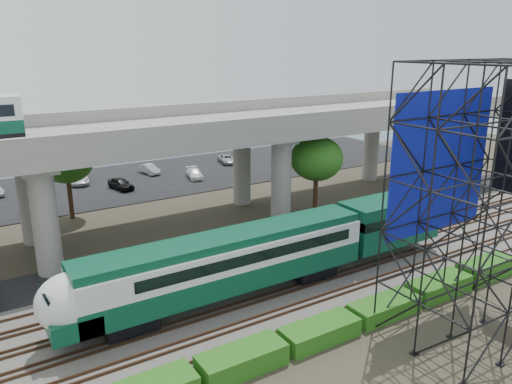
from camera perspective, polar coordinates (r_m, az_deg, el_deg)
ground at (r=31.63m, az=0.76°, el=-13.47°), size 140.00×140.00×0.00m
ballast_bed at (r=33.07m, az=-1.15°, el=-11.85°), size 90.00×12.00×0.20m
service_road at (r=39.91m, az=-7.48°, el=-6.90°), size 90.00×5.00×0.08m
parking_lot at (r=60.99m, az=-16.79°, el=0.83°), size 90.00×18.00×0.08m
harbor_water at (r=81.94m, az=-20.99°, el=4.32°), size 140.00×40.00×0.03m
rail_tracks at (r=32.98m, az=-1.16°, el=-11.57°), size 90.00×9.52×0.16m
commuter_train at (r=32.26m, az=0.18°, el=-7.10°), size 29.30×3.06×4.30m
overpass at (r=42.03m, az=-12.54°, el=5.72°), size 80.00×12.00×12.40m
scaffold_tower at (r=29.37m, az=24.61°, el=-1.52°), size 9.36×6.36×15.00m
hedge_strip at (r=28.89m, az=7.31°, el=-15.49°), size 34.60×1.80×1.20m
trees at (r=41.76m, az=-16.87°, el=1.61°), size 40.94×16.94×7.69m
parked_cars at (r=60.62m, az=-16.50°, el=1.37°), size 36.41×9.44×1.30m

